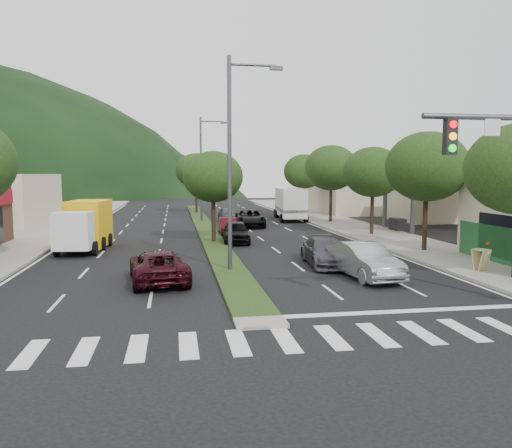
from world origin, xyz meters
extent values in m
plane|color=black|center=(0.00, 0.00, 0.00)|extent=(160.00, 160.00, 0.00)
cube|color=gray|center=(12.50, 25.00, 0.07)|extent=(5.00, 90.00, 0.15)
cube|color=gray|center=(-13.00, 25.00, 0.07)|extent=(6.00, 90.00, 0.15)
cube|color=#1E3412|center=(0.00, 28.00, 0.06)|extent=(1.60, 56.00, 0.12)
cube|color=silver|center=(0.00, -2.00, 0.01)|extent=(19.00, 2.20, 0.01)
cube|color=black|center=(5.40, -1.65, 5.70)|extent=(0.35, 0.25, 1.05)
cube|color=silver|center=(19.00, 22.00, 5.00)|extent=(12.00, 8.00, 0.50)
cube|color=#E8AE0C|center=(19.00, 22.00, 4.65)|extent=(12.20, 8.20, 0.50)
cylinder|color=#47494C|center=(15.00, 19.50, 2.30)|extent=(0.36, 0.36, 4.60)
cylinder|color=#47494C|center=(23.00, 19.50, 2.30)|extent=(0.36, 0.36, 4.60)
cylinder|color=#47494C|center=(15.00, 24.50, 2.30)|extent=(0.36, 0.36, 4.60)
cylinder|color=#47494C|center=(23.00, 24.50, 2.30)|extent=(0.36, 0.36, 4.60)
cube|color=black|center=(15.00, 22.00, 0.55)|extent=(0.80, 1.60, 1.10)
cube|color=black|center=(23.00, 22.00, 0.55)|extent=(0.80, 1.60, 1.10)
cube|color=beige|center=(19.50, 44.00, 2.60)|extent=(10.00, 16.00, 5.20)
cylinder|color=black|center=(12.00, 12.00, 2.05)|extent=(0.28, 0.28, 3.81)
ellipsoid|color=black|center=(12.00, 12.00, 5.05)|extent=(4.80, 4.80, 4.08)
cylinder|color=black|center=(12.00, 20.00, 1.94)|extent=(0.28, 0.28, 3.58)
ellipsoid|color=black|center=(12.00, 20.00, 4.76)|extent=(4.40, 4.40, 3.74)
cylinder|color=black|center=(12.00, 30.00, 2.11)|extent=(0.28, 0.28, 3.92)
ellipsoid|color=black|center=(12.00, 30.00, 5.19)|extent=(5.00, 5.00, 4.25)
cylinder|color=black|center=(12.00, 40.00, 2.00)|extent=(0.28, 0.28, 3.70)
ellipsoid|color=black|center=(12.00, 40.00, 4.90)|extent=(4.60, 4.60, 3.91)
cylinder|color=black|center=(0.00, 18.00, 1.80)|extent=(0.28, 0.28, 3.36)
ellipsoid|color=black|center=(0.00, 18.00, 4.44)|extent=(4.00, 4.00, 3.40)
cylinder|color=black|center=(0.00, 44.00, 2.02)|extent=(0.28, 0.28, 3.81)
ellipsoid|color=black|center=(0.00, 44.00, 5.02)|extent=(4.80, 4.80, 4.08)
cylinder|color=#47494C|center=(0.00, 8.00, 5.00)|extent=(0.20, 0.20, 10.00)
cylinder|color=#47494C|center=(1.10, 8.00, 9.60)|extent=(2.20, 0.12, 0.12)
cube|color=#47494C|center=(2.20, 8.00, 9.50)|extent=(0.60, 0.25, 0.18)
cylinder|color=#47494C|center=(0.00, 33.00, 5.00)|extent=(0.20, 0.20, 10.00)
cylinder|color=#47494C|center=(1.10, 33.00, 9.60)|extent=(2.20, 0.12, 0.12)
cube|color=#47494C|center=(2.20, 33.00, 9.50)|extent=(0.60, 0.25, 0.18)
imported|color=#AAADB2|center=(5.75, 5.63, 0.78)|extent=(2.17, 4.91, 1.57)
imported|color=#320B15|center=(-3.28, 6.24, 0.69)|extent=(2.84, 5.20, 1.38)
imported|color=black|center=(1.50, 17.89, 0.73)|extent=(2.01, 4.41, 1.47)
imported|color=#444348|center=(4.95, 8.85, 0.69)|extent=(2.26, 4.90, 1.39)
imported|color=#4F0D15|center=(1.50, 22.89, 0.62)|extent=(1.43, 3.80, 1.24)
imported|color=black|center=(3.97, 27.89, 0.75)|extent=(2.93, 5.58, 1.50)
imported|color=#4A4A4F|center=(2.54, 32.89, 0.68)|extent=(1.77, 4.05, 1.36)
cube|color=white|center=(-8.16, 13.59, 1.46)|extent=(2.13, 1.64, 2.10)
cube|color=#F3B30C|center=(-7.84, 16.96, 1.56)|extent=(2.45, 4.02, 2.84)
cube|color=black|center=(-7.91, 16.24, 0.41)|extent=(2.31, 5.45, 0.27)
cylinder|color=black|center=(-7.07, 13.88, 0.41)|extent=(0.35, 0.85, 0.82)
cylinder|color=black|center=(-9.17, 14.07, 0.41)|extent=(0.35, 0.85, 0.82)
cylinder|color=black|center=(-6.89, 15.86, 0.41)|extent=(0.35, 0.85, 0.82)
cylinder|color=black|center=(-8.98, 16.06, 0.41)|extent=(0.35, 0.85, 0.82)
cylinder|color=black|center=(-6.72, 17.67, 0.41)|extent=(0.35, 0.85, 0.82)
cylinder|color=black|center=(-8.82, 17.86, 0.41)|extent=(0.35, 0.85, 0.82)
cube|color=silver|center=(9.00, 33.88, 1.79)|extent=(3.18, 8.48, 2.76)
cube|color=slate|center=(9.00, 33.88, 1.10)|extent=(3.24, 8.49, 0.32)
cylinder|color=black|center=(8.21, 37.30, 0.41)|extent=(0.41, 0.86, 0.83)
cylinder|color=black|center=(10.50, 37.05, 0.41)|extent=(0.41, 0.86, 0.83)
cylinder|color=black|center=(8.11, 36.31, 0.41)|extent=(0.41, 0.86, 0.83)
cylinder|color=black|center=(10.39, 36.07, 0.41)|extent=(0.41, 0.86, 0.83)
cylinder|color=black|center=(7.53, 31.04, 0.41)|extent=(0.41, 0.86, 0.83)
cylinder|color=black|center=(9.82, 30.80, 0.41)|extent=(0.41, 0.86, 0.83)
cube|color=#D5B981|center=(11.55, 5.48, 0.65)|extent=(0.65, 0.44, 0.98)
cube|color=#D5B981|center=(11.40, 5.89, 0.65)|extent=(0.65, 0.44, 0.98)
cube|color=#D5B981|center=(11.48, 5.69, 1.12)|extent=(0.73, 0.66, 0.04)
cube|color=#ED420D|center=(11.67, 5.50, 1.43)|extent=(0.21, 0.09, 0.16)
camera|label=1|loc=(-2.56, -15.23, 4.62)|focal=35.00mm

